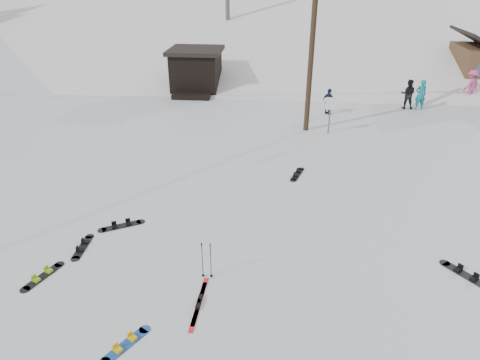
{
  "coord_description": "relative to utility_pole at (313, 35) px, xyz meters",
  "views": [
    {
      "loc": [
        0.68,
        -7.02,
        7.64
      ],
      "look_at": [
        -0.53,
        5.22,
        1.4
      ],
      "focal_mm": 32.0,
      "sensor_mm": 36.0,
      "label": 1
    }
  ],
  "objects": [
    {
      "name": "lift_hut",
      "position": [
        -7.0,
        6.94,
        -3.32
      ],
      "size": [
        3.4,
        4.1,
        2.75
      ],
      "color": "black",
      "rests_on": "ground"
    },
    {
      "name": "trail_sign",
      "position": [
        1.1,
        -0.42,
        -3.41
      ],
      "size": [
        0.5,
        0.09,
        1.85
      ],
      "color": "#595B60",
      "rests_on": "ground"
    },
    {
      "name": "ski_slope",
      "position": [
        -2.0,
        41.0,
        -16.68
      ],
      "size": [
        60.0,
        85.24,
        65.97
      ],
      "primitive_type": "cube",
      "rotation": [
        0.31,
        0.0,
        0.0
      ],
      "color": "white",
      "rests_on": "ground"
    },
    {
      "name": "skier_dark",
      "position": [
        6.01,
        4.28,
        -3.83
      ],
      "size": [
        0.97,
        0.84,
        1.7
      ],
      "primitive_type": "imported",
      "rotation": [
        0.0,
        0.0,
        2.88
      ],
      "color": "black",
      "rests_on": "ground"
    },
    {
      "name": "skier_teal",
      "position": [
        6.68,
        4.1,
        -3.8
      ],
      "size": [
        0.69,
        0.5,
        1.76
      ],
      "primitive_type": "imported",
      "rotation": [
        0.0,
        0.0,
        3.28
      ],
      "color": "#0D7B88",
      "rests_on": "ground"
    },
    {
      "name": "utility_pole",
      "position": [
        0.0,
        0.0,
        0.0
      ],
      "size": [
        2.0,
        0.26,
        9.0
      ],
      "color": "#3A2819",
      "rests_on": "ground"
    },
    {
      "name": "skier_pink",
      "position": [
        10.33,
        6.44,
        -3.75
      ],
      "size": [
        1.39,
        1.25,
        1.87
      ],
      "primitive_type": "imported",
      "rotation": [
        0.0,
        0.0,
        3.73
      ],
      "color": "#CB4785",
      "rests_on": "ground"
    },
    {
      "name": "board_scatter_c",
      "position": [
        -7.59,
        -12.39,
        -4.65
      ],
      "size": [
        0.67,
        1.36,
        0.1
      ],
      "rotation": [
        0.0,
        0.0,
        1.22
      ],
      "color": "black",
      "rests_on": "ground"
    },
    {
      "name": "treeline_crest",
      "position": [
        -2.0,
        72.0,
        -4.68
      ],
      "size": [
        50.0,
        6.0,
        10.0
      ],
      "primitive_type": null,
      "color": "black",
      "rests_on": "ski_slope"
    },
    {
      "name": "board_scatter_f",
      "position": [
        -0.54,
        -5.34,
        -4.66
      ],
      "size": [
        0.6,
        1.35,
        0.1
      ],
      "rotation": [
        0.0,
        0.0,
        1.27
      ],
      "color": "black",
      "rests_on": "ground"
    },
    {
      "name": "skier_navy",
      "position": [
        1.34,
        2.71,
        -3.95
      ],
      "size": [
        0.87,
        0.84,
        1.46
      ],
      "primitive_type": "imported",
      "rotation": [
        0.0,
        0.0,
        2.4
      ],
      "color": "#18223D",
      "rests_on": "ground"
    },
    {
      "name": "ground",
      "position": [
        -2.0,
        -14.0,
        -4.68
      ],
      "size": [
        200.0,
        200.0,
        0.0
      ],
      "primitive_type": "plane",
      "color": "silver",
      "rests_on": "ground"
    },
    {
      "name": "ski_poles",
      "position": [
        -3.12,
        -11.95,
        -4.11
      ],
      "size": [
        0.31,
        0.08,
        1.12
      ],
      "color": "black",
      "rests_on": "ground"
    },
    {
      "name": "ridge_left",
      "position": [
        -38.0,
        34.0,
        -15.68
      ],
      "size": [
        47.54,
        95.03,
        58.38
      ],
      "primitive_type": "cube",
      "rotation": [
        0.23,
        0.07,
        0.14
      ],
      "color": "silver",
      "rests_on": "ground"
    },
    {
      "name": "board_scatter_d",
      "position": [
        3.93,
        -11.19,
        -4.65
      ],
      "size": [
        1.09,
        1.28,
        0.11
      ],
      "rotation": [
        0.0,
        0.0,
        -0.89
      ],
      "color": "black",
      "rests_on": "ground"
    },
    {
      "name": "hero_snowboard",
      "position": [
        -4.55,
        -14.45,
        -4.66
      ],
      "size": [
        0.85,
        1.24,
        0.1
      ],
      "rotation": [
        0.0,
        0.0,
        1.03
      ],
      "color": "blue",
      "rests_on": "ground"
    },
    {
      "name": "board_scatter_a",
      "position": [
        -6.32,
        -9.73,
        -4.65
      ],
      "size": [
        1.36,
        0.89,
        0.11
      ],
      "rotation": [
        0.0,
        0.0,
        0.52
      ],
      "color": "black",
      "rests_on": "ground"
    },
    {
      "name": "board_scatter_b",
      "position": [
        -7.08,
        -10.98,
        -4.66
      ],
      "size": [
        0.32,
        1.4,
        0.1
      ],
      "rotation": [
        0.0,
        0.0,
        1.62
      ],
      "color": "black",
      "rests_on": "ground"
    },
    {
      "name": "hero_skis",
      "position": [
        -3.15,
        -12.99,
        -4.65
      ],
      "size": [
        0.16,
        1.93,
        0.1
      ],
      "rotation": [
        0.0,
        0.0,
        -0.03
      ],
      "color": "red",
      "rests_on": "ground"
    }
  ]
}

